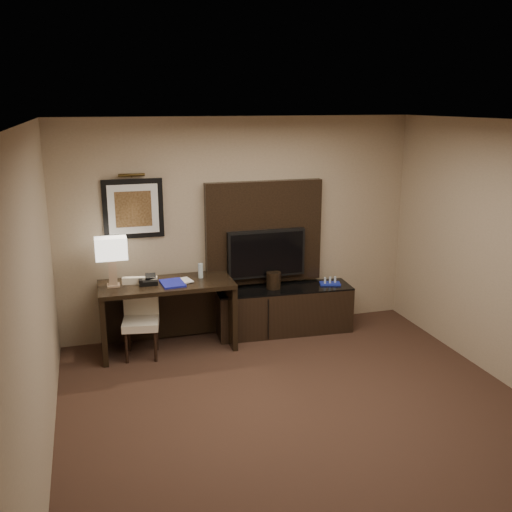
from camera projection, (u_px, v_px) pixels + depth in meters
name	position (u px, v px, depth m)	size (l,w,h in m)	color
floor	(313.00, 428.00, 5.18)	(4.50, 5.00, 0.01)	#341F17
ceiling	(322.00, 123.00, 4.48)	(4.50, 5.00, 0.01)	silver
wall_back	(240.00, 227.00, 7.14)	(4.50, 0.01, 2.70)	tan
wall_left	(34.00, 314.00, 4.20)	(0.01, 5.00, 2.70)	tan
desk	(168.00, 316.00, 6.74)	(1.55, 0.66, 0.83)	black
credenza	(284.00, 310.00, 7.28)	(1.71, 0.48, 0.59)	black
tv_wall_panel	(264.00, 232.00, 7.19)	(1.50, 0.12, 1.30)	black
tv	(266.00, 253.00, 7.16)	(1.00, 0.08, 0.60)	black
artwork	(133.00, 209.00, 6.68)	(0.70, 0.04, 0.70)	black
picture_light	(132.00, 175.00, 6.54)	(0.04, 0.04, 0.30)	#3C2E13
desk_chair	(141.00, 322.00, 6.53)	(0.40, 0.46, 0.84)	#F1E5CA
table_lamp	(112.00, 262.00, 6.43)	(0.35, 0.20, 0.57)	tan
desk_phone	(148.00, 280.00, 6.56)	(0.21, 0.19, 0.10)	black
blue_folder	(172.00, 283.00, 6.57)	(0.25, 0.33, 0.02)	#171C97
book	(178.00, 274.00, 6.59)	(0.16, 0.02, 0.22)	#AEA689
water_bottle	(201.00, 271.00, 6.78)	(0.06, 0.06, 0.18)	silver
ice_bucket	(273.00, 280.00, 7.16)	(0.19, 0.19, 0.21)	black
minibar_tray	(330.00, 281.00, 7.33)	(0.26, 0.16, 0.09)	#1A2AA9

